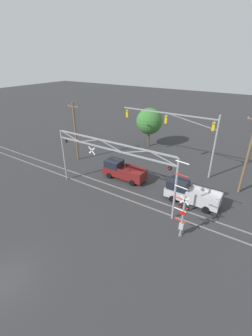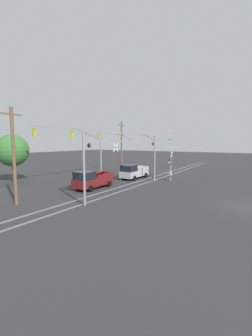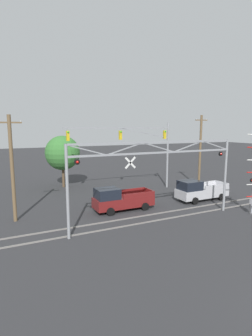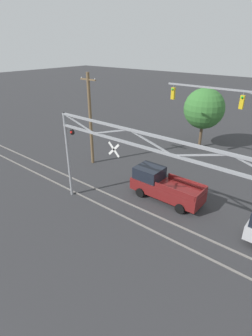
{
  "view_description": "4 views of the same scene",
  "coord_description": "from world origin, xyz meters",
  "px_view_note": "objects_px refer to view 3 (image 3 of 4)",
  "views": [
    {
      "loc": [
        12.55,
        -4.24,
        13.9
      ],
      "look_at": [
        1.12,
        13.46,
        3.34
      ],
      "focal_mm": 24.0,
      "sensor_mm": 36.0,
      "label": 1
    },
    {
      "loc": [
        -21.12,
        -0.77,
        5.5
      ],
      "look_at": [
        1.89,
        13.84,
        2.29
      ],
      "focal_mm": 24.0,
      "sensor_mm": 36.0,
      "label": 2
    },
    {
      "loc": [
        -10.84,
        -4.33,
        7.37
      ],
      "look_at": [
        -1.58,
        14.86,
        4.12
      ],
      "focal_mm": 28.0,
      "sensor_mm": 36.0,
      "label": 3
    },
    {
      "loc": [
        7.26,
        1.56,
        10.65
      ],
      "look_at": [
        -2.11,
        13.02,
        3.53
      ],
      "focal_mm": 28.0,
      "sensor_mm": 36.0,
      "label": 4
    }
  ],
  "objects_px": {
    "pickup_truck_following": "(200,191)",
    "background_tree_beyond_span": "(63,153)",
    "utility_pole_right": "(200,151)",
    "traffic_signal_span": "(144,143)",
    "crossing_gantry": "(158,163)",
    "pickup_truck_lead": "(120,199)",
    "utility_pole_left": "(12,168)"
  },
  "relations": [
    {
      "from": "pickup_truck_following",
      "to": "background_tree_beyond_span",
      "type": "bearing_deg",
      "value": 132.49
    },
    {
      "from": "pickup_truck_following",
      "to": "utility_pole_right",
      "type": "xyz_separation_m",
      "value": [
        4.22,
        4.91,
        3.6
      ]
    },
    {
      "from": "traffic_signal_span",
      "to": "utility_pole_right",
      "type": "xyz_separation_m",
      "value": [
        7.1,
        -1.61,
        -1.01
      ]
    },
    {
      "from": "utility_pole_right",
      "to": "crossing_gantry",
      "type": "bearing_deg",
      "value": -143.8
    },
    {
      "from": "pickup_truck_lead",
      "to": "crossing_gantry",
      "type": "bearing_deg",
      "value": -71.48
    },
    {
      "from": "traffic_signal_span",
      "to": "pickup_truck_following",
      "type": "xyz_separation_m",
      "value": [
        2.88,
        -6.52,
        -4.61
      ]
    },
    {
      "from": "crossing_gantry",
      "to": "background_tree_beyond_span",
      "type": "bearing_deg",
      "value": 103.67
    },
    {
      "from": "pickup_truck_lead",
      "to": "utility_pole_right",
      "type": "distance_m",
      "value": 14.16
    },
    {
      "from": "pickup_truck_following",
      "to": "utility_pole_right",
      "type": "height_order",
      "value": "utility_pole_right"
    },
    {
      "from": "crossing_gantry",
      "to": "traffic_signal_span",
      "type": "distance_m",
      "value": 11.09
    },
    {
      "from": "traffic_signal_span",
      "to": "background_tree_beyond_span",
      "type": "height_order",
      "value": "traffic_signal_span"
    },
    {
      "from": "crossing_gantry",
      "to": "utility_pole_right",
      "type": "relative_size",
      "value": 1.6
    },
    {
      "from": "traffic_signal_span",
      "to": "background_tree_beyond_span",
      "type": "bearing_deg",
      "value": 145.47
    },
    {
      "from": "utility_pole_right",
      "to": "pickup_truck_lead",
      "type": "bearing_deg",
      "value": -161.16
    },
    {
      "from": "traffic_signal_span",
      "to": "utility_pole_left",
      "type": "xyz_separation_m",
      "value": [
        -14.55,
        -4.88,
        -1.28
      ]
    },
    {
      "from": "utility_pole_left",
      "to": "background_tree_beyond_span",
      "type": "height_order",
      "value": "utility_pole_left"
    },
    {
      "from": "utility_pole_right",
      "to": "traffic_signal_span",
      "type": "bearing_deg",
      "value": 167.24
    },
    {
      "from": "pickup_truck_following",
      "to": "background_tree_beyond_span",
      "type": "distance_m",
      "value": 16.95
    },
    {
      "from": "pickup_truck_lead",
      "to": "background_tree_beyond_span",
      "type": "relative_size",
      "value": 0.84
    },
    {
      "from": "pickup_truck_following",
      "to": "utility_pole_right",
      "type": "distance_m",
      "value": 7.41
    },
    {
      "from": "utility_pole_left",
      "to": "pickup_truck_following",
      "type": "bearing_deg",
      "value": -5.38
    },
    {
      "from": "pickup_truck_following",
      "to": "utility_pole_left",
      "type": "height_order",
      "value": "utility_pole_left"
    },
    {
      "from": "utility_pole_right",
      "to": "background_tree_beyond_span",
      "type": "xyz_separation_m",
      "value": [
        -15.45,
        7.35,
        -0.3
      ]
    },
    {
      "from": "traffic_signal_span",
      "to": "background_tree_beyond_span",
      "type": "xyz_separation_m",
      "value": [
        -8.35,
        5.74,
        -1.31
      ]
    },
    {
      "from": "crossing_gantry",
      "to": "utility_pole_left",
      "type": "distance_m",
      "value": 11.34
    },
    {
      "from": "pickup_truck_lead",
      "to": "utility_pole_left",
      "type": "xyz_separation_m",
      "value": [
        -8.7,
        1.15,
        3.32
      ]
    },
    {
      "from": "utility_pole_left",
      "to": "crossing_gantry",
      "type": "bearing_deg",
      "value": -27.42
    },
    {
      "from": "pickup_truck_lead",
      "to": "background_tree_beyond_span",
      "type": "xyz_separation_m",
      "value": [
        -2.49,
        11.77,
        3.3
      ]
    },
    {
      "from": "traffic_signal_span",
      "to": "pickup_truck_following",
      "type": "bearing_deg",
      "value": -66.13
    },
    {
      "from": "pickup_truck_lead",
      "to": "pickup_truck_following",
      "type": "relative_size",
      "value": 0.98
    },
    {
      "from": "traffic_signal_span",
      "to": "utility_pole_right",
      "type": "distance_m",
      "value": 7.35
    },
    {
      "from": "background_tree_beyond_span",
      "to": "crossing_gantry",
      "type": "bearing_deg",
      "value": -76.33
    }
  ]
}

